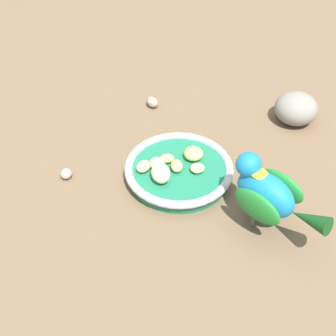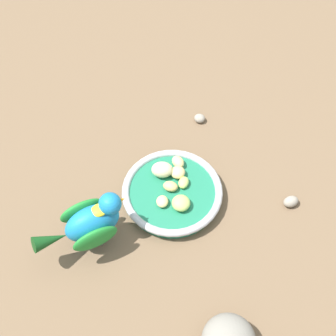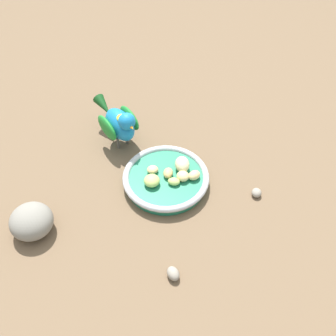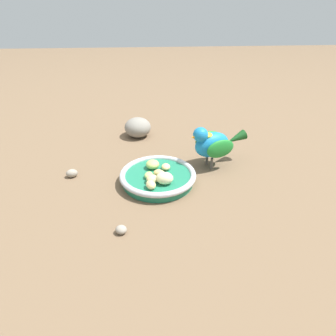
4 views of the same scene
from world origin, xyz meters
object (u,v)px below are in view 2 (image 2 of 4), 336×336
apple_piece_1 (184,183)px  apple_piece_0 (162,170)px  apple_piece_5 (178,172)px  apple_piece_6 (162,201)px  feeding_bowl (172,193)px  pebble_1 (200,118)px  apple_piece_2 (170,186)px  apple_piece_4 (178,162)px  parrot (90,222)px  pebble_0 (291,202)px  apple_piece_3 (181,203)px

apple_piece_1 → apple_piece_0: bearing=52.4°
apple_piece_5 → apple_piece_6: apple_piece_5 is taller
feeding_bowl → pebble_1: feeding_bowl is taller
feeding_bowl → apple_piece_2: apple_piece_2 is taller
apple_piece_0 → apple_piece_5: (-0.01, -0.03, -0.00)m
apple_piece_0 → apple_piece_1: (-0.03, -0.04, -0.01)m
apple_piece_2 → apple_piece_6: apple_piece_2 is taller
apple_piece_2 → pebble_1: apple_piece_2 is taller
feeding_bowl → apple_piece_4: (0.06, -0.02, 0.02)m
apple_piece_6 → pebble_1: size_ratio=1.09×
feeding_bowl → apple_piece_1: bearing=-62.3°
apple_piece_4 → pebble_1: (0.12, -0.06, -0.02)m
apple_piece_1 → parrot: bearing=116.6°
apple_piece_2 → pebble_0: apple_piece_2 is taller
apple_piece_6 → pebble_1: apple_piece_6 is taller
feeding_bowl → apple_piece_3: (-0.03, -0.01, 0.02)m
apple_piece_3 → parrot: size_ratio=0.20×
apple_piece_0 → feeding_bowl: bearing=-160.5°
apple_piece_1 → apple_piece_3: size_ratio=0.77×
apple_piece_3 → apple_piece_5: apple_piece_3 is taller
apple_piece_4 → apple_piece_5: size_ratio=1.01×
apple_piece_4 → parrot: bearing=128.3°
apple_piece_3 → apple_piece_6: bearing=74.6°
feeding_bowl → parrot: bearing=116.4°
apple_piece_5 → apple_piece_3: bearing=177.4°
apple_piece_4 → parrot: parrot is taller
apple_piece_2 → apple_piece_6: size_ratio=1.12×
apple_piece_4 → pebble_1: 0.14m
apple_piece_6 → apple_piece_4: bearing=-25.5°
feeding_bowl → parrot: parrot is taller
apple_piece_4 → pebble_0: 0.22m
apple_piece_3 → pebble_1: bearing=-17.7°
apple_piece_0 → apple_piece_2: apple_piece_0 is taller
apple_piece_6 → pebble_0: bearing=-94.0°
pebble_0 → apple_piece_6: bearing=86.0°
feeding_bowl → apple_piece_5: 0.04m
apple_piece_0 → apple_piece_4: (0.02, -0.03, -0.01)m
apple_piece_0 → pebble_1: size_ratio=1.78×
apple_piece_1 → pebble_0: bearing=-105.1°
pebble_0 → apple_piece_1: bearing=74.9°
feeding_bowl → apple_piece_4: bearing=-17.3°
apple_piece_0 → parrot: 0.17m
pebble_1 → apple_piece_3: bearing=162.3°
pebble_1 → apple_piece_5: bearing=156.0°
apple_piece_4 → apple_piece_5: (-0.02, 0.00, 0.00)m
apple_piece_4 → pebble_1: bearing=-26.9°
apple_piece_2 → apple_piece_5: bearing=-32.0°
apple_piece_1 → apple_piece_6: bearing=129.6°
apple_piece_6 → pebble_1: (0.20, -0.10, -0.02)m
apple_piece_2 → parrot: size_ratio=0.17×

